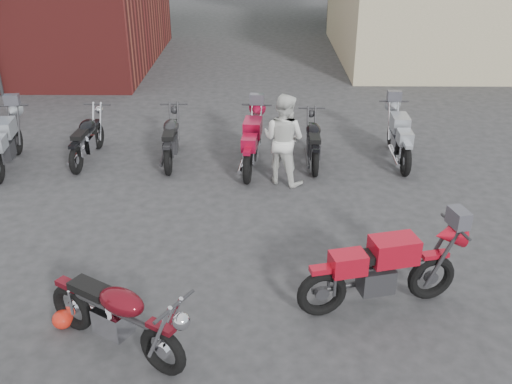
# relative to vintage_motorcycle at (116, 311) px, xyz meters

# --- Properties ---
(ground) EXTENTS (90.00, 90.00, 0.00)m
(ground) POSITION_rel_vintage_motorcycle_xyz_m (0.98, 0.53, -0.59)
(ground) COLOR #2B2B2D
(stucco_building) EXTENTS (10.00, 8.00, 3.50)m
(stucco_building) POSITION_rel_vintage_motorcycle_xyz_m (9.48, 15.53, 1.16)
(stucco_building) COLOR tan
(stucco_building) RESTS_ON ground
(vintage_motorcycle) EXTENTS (2.10, 1.64, 1.19)m
(vintage_motorcycle) POSITION_rel_vintage_motorcycle_xyz_m (0.00, 0.00, 0.00)
(vintage_motorcycle) COLOR #570A14
(vintage_motorcycle) RESTS_ON ground
(sportbike) EXTENTS (2.27, 1.21, 1.25)m
(sportbike) POSITION_rel_vintage_motorcycle_xyz_m (3.31, 0.91, 0.03)
(sportbike) COLOR #B60F21
(sportbike) RESTS_ON ground
(helmet) EXTENTS (0.31, 0.31, 0.25)m
(helmet) POSITION_rel_vintage_motorcycle_xyz_m (-0.83, 0.42, -0.47)
(helmet) COLOR red
(helmet) RESTS_ON ground
(person_light) EXTENTS (1.09, 1.02, 1.78)m
(person_light) POSITION_rel_vintage_motorcycle_xyz_m (2.13, 4.82, 0.30)
(person_light) COLOR silver
(person_light) RESTS_ON ground
(row_bike_1) EXTENTS (0.93, 2.10, 1.18)m
(row_bike_1) POSITION_rel_vintage_motorcycle_xyz_m (-3.51, 5.45, -0.00)
(row_bike_1) COLOR #91969E
(row_bike_1) RESTS_ON ground
(row_bike_2) EXTENTS (0.74, 1.91, 1.09)m
(row_bike_2) POSITION_rel_vintage_motorcycle_xyz_m (-1.97, 5.86, -0.05)
(row_bike_2) COLOR black
(row_bike_2) RESTS_ON ground
(row_bike_3) EXTENTS (0.71, 1.93, 1.10)m
(row_bike_3) POSITION_rel_vintage_motorcycle_xyz_m (-0.19, 5.83, -0.04)
(row_bike_3) COLOR black
(row_bike_3) RESTS_ON ground
(row_bike_4) EXTENTS (0.87, 2.10, 1.19)m
(row_bike_4) POSITION_rel_vintage_motorcycle_xyz_m (1.52, 5.51, 0.00)
(row_bike_4) COLOR #A30D2E
(row_bike_4) RESTS_ON ground
(row_bike_5) EXTENTS (0.63, 1.83, 1.05)m
(row_bike_5) POSITION_rel_vintage_motorcycle_xyz_m (2.79, 5.75, -0.07)
(row_bike_5) COLOR black
(row_bike_5) RESTS_ON ground
(row_bike_6) EXTENTS (0.70, 2.02, 1.16)m
(row_bike_6) POSITION_rel_vintage_motorcycle_xyz_m (4.61, 5.88, -0.01)
(row_bike_6) COLOR #949AA2
(row_bike_6) RESTS_ON ground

